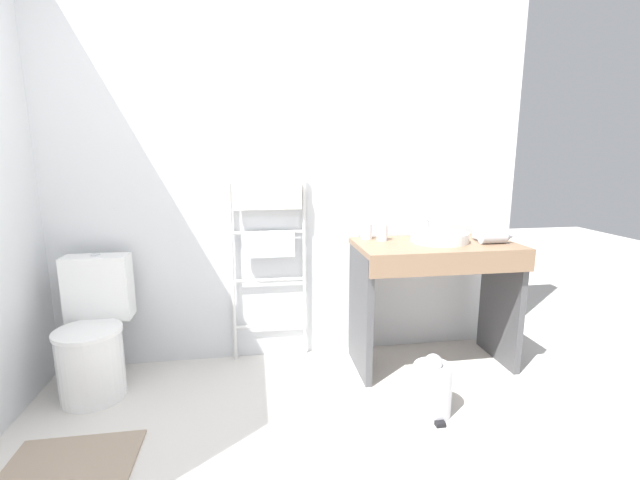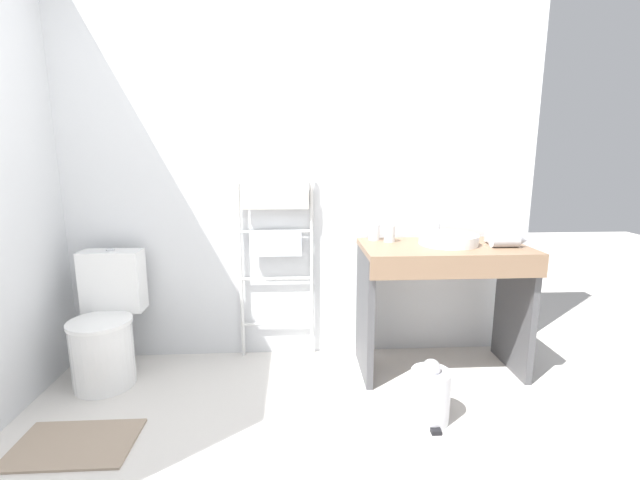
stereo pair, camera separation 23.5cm
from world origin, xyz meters
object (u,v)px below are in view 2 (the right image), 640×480
(toilet, at_px, (106,329))
(trash_bin, at_px, (430,394))
(cup_near_edge, at_px, (389,234))
(hair_dryer, at_px, (505,240))
(sink_basin, at_px, (448,239))
(towel_radiator, at_px, (276,231))
(cup_near_wall, at_px, (374,232))

(toilet, height_order, trash_bin, toilet)
(cup_near_edge, height_order, trash_bin, cup_near_edge)
(hair_dryer, relative_size, trash_bin, 0.65)
(sink_basin, bearing_deg, toilet, -178.93)
(trash_bin, bearing_deg, towel_radiator, 136.23)
(cup_near_edge, bearing_deg, hair_dryer, -15.99)
(cup_near_wall, relative_size, trash_bin, 0.30)
(toilet, xyz_separation_m, trash_bin, (1.85, -0.53, -0.18))
(sink_basin, xyz_separation_m, cup_near_wall, (-0.43, 0.17, 0.02))
(cup_near_edge, distance_m, trash_bin, 0.99)
(cup_near_edge, relative_size, trash_bin, 0.31)
(sink_basin, relative_size, trash_bin, 1.06)
(toilet, relative_size, cup_near_wall, 7.68)
(towel_radiator, distance_m, hair_dryer, 1.43)
(cup_near_edge, xyz_separation_m, hair_dryer, (0.66, -0.19, -0.01))
(toilet, distance_m, sink_basin, 2.17)
(toilet, xyz_separation_m, cup_near_wall, (1.67, 0.21, 0.55))
(towel_radiator, xyz_separation_m, cup_near_edge, (0.73, -0.12, -0.00))
(cup_near_edge, distance_m, hair_dryer, 0.69)
(sink_basin, distance_m, cup_near_wall, 0.47)
(sink_basin, bearing_deg, trash_bin, -114.35)
(toilet, height_order, cup_near_wall, cup_near_wall)
(towel_radiator, xyz_separation_m, trash_bin, (0.82, -0.79, -0.73))
(cup_near_wall, xyz_separation_m, hair_dryer, (0.75, -0.26, -0.01))
(toilet, bearing_deg, cup_near_wall, 7.01)
(toilet, relative_size, sink_basin, 2.20)
(towel_radiator, relative_size, trash_bin, 3.65)
(cup_near_edge, bearing_deg, towel_radiator, 170.63)
(towel_radiator, relative_size, cup_near_edge, 11.77)
(cup_near_wall, xyz_separation_m, cup_near_edge, (0.09, -0.06, 0.00))
(sink_basin, distance_m, trash_bin, 0.94)
(towel_radiator, height_order, trash_bin, towel_radiator)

